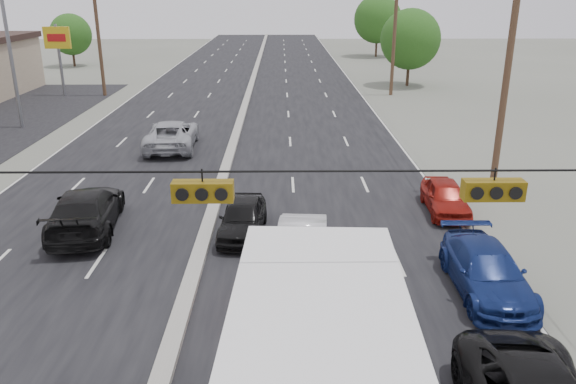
# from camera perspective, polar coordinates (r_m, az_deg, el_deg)

# --- Properties ---
(road_surface) EXTENTS (20.00, 160.00, 0.02)m
(road_surface) POSITION_cam_1_polar(r_m,az_deg,el_deg) (40.12, -4.82, 7.27)
(road_surface) COLOR black
(road_surface) RESTS_ON ground
(center_median) EXTENTS (0.50, 160.00, 0.20)m
(center_median) POSITION_cam_1_polar(r_m,az_deg,el_deg) (40.10, -4.83, 7.41)
(center_median) COLOR gray
(center_median) RESTS_ON ground
(utility_pole_left_c) EXTENTS (1.60, 0.30, 10.00)m
(utility_pole_left_c) POSITION_cam_1_polar(r_m,az_deg,el_deg) (51.53, -18.71, 14.87)
(utility_pole_left_c) COLOR #422D1E
(utility_pole_left_c) RESTS_ON ground
(utility_pole_right_b) EXTENTS (1.60, 0.30, 10.00)m
(utility_pole_right_b) POSITION_cam_1_polar(r_m,az_deg,el_deg) (26.17, 21.30, 10.65)
(utility_pole_right_b) COLOR #422D1E
(utility_pole_right_b) RESTS_ON ground
(utility_pole_right_c) EXTENTS (1.60, 0.30, 10.00)m
(utility_pole_right_c) POSITION_cam_1_polar(r_m,az_deg,el_deg) (50.13, 10.76, 15.42)
(utility_pole_right_c) COLOR #422D1E
(utility_pole_right_c) RESTS_ON ground
(traffic_signals) EXTENTS (25.00, 0.30, 0.54)m
(traffic_signals) POSITION_cam_1_polar(r_m,az_deg,el_deg) (9.72, -9.24, 0.33)
(traffic_signals) COLOR black
(traffic_signals) RESTS_ON ground
(pole_sign_far) EXTENTS (2.20, 0.25, 6.00)m
(pole_sign_far) POSITION_cam_1_polar(r_m,az_deg,el_deg) (52.73, -22.35, 13.77)
(pole_sign_far) COLOR slate
(pole_sign_far) RESTS_ON ground
(tree_left_far) EXTENTS (4.80, 4.80, 6.12)m
(tree_left_far) POSITION_cam_1_polar(r_m,az_deg,el_deg) (73.56, -21.20, 14.70)
(tree_left_far) COLOR #382619
(tree_left_far) RESTS_ON ground
(tree_right_mid) EXTENTS (5.60, 5.60, 7.14)m
(tree_right_mid) POSITION_cam_1_polar(r_m,az_deg,el_deg) (55.58, 12.32, 14.93)
(tree_right_mid) COLOR #382619
(tree_right_mid) RESTS_ON ground
(tree_right_far) EXTENTS (6.40, 6.40, 8.16)m
(tree_right_far) POSITION_cam_1_polar(r_m,az_deg,el_deg) (80.24, 9.10, 16.95)
(tree_right_far) COLOR #382619
(tree_right_far) RESTS_ON ground
(box_truck) EXTENTS (3.18, 8.15, 4.07)m
(box_truck) POSITION_cam_1_polar(r_m,az_deg,el_deg) (10.74, 3.03, -18.18)
(box_truck) COLOR black
(box_truck) RESTS_ON ground
(red_sedan) EXTENTS (1.39, 3.88, 1.27)m
(red_sedan) POSITION_cam_1_polar(r_m,az_deg,el_deg) (15.88, -0.07, -10.65)
(red_sedan) COLOR red
(red_sedan) RESTS_ON ground
(queue_car_a) EXTENTS (1.84, 4.10, 1.37)m
(queue_car_a) POSITION_cam_1_polar(r_m,az_deg,el_deg) (21.00, -4.63, -2.65)
(queue_car_a) COLOR black
(queue_car_a) RESTS_ON ground
(queue_car_b) EXTENTS (1.94, 4.68, 1.51)m
(queue_car_b) POSITION_cam_1_polar(r_m,az_deg,el_deg) (18.32, 1.40, -5.86)
(queue_car_b) COLOR silver
(queue_car_b) RESTS_ON ground
(queue_car_d) EXTENTS (2.03, 4.86, 1.40)m
(queue_car_d) POSITION_cam_1_polar(r_m,az_deg,el_deg) (18.10, 19.51, -7.62)
(queue_car_d) COLOR navy
(queue_car_d) RESTS_ON ground
(queue_car_e) EXTENTS (1.75, 3.94, 1.32)m
(queue_car_e) POSITION_cam_1_polar(r_m,az_deg,el_deg) (23.96, 15.69, -0.52)
(queue_car_e) COLOR maroon
(queue_car_e) RESTS_ON ground
(oncoming_near) EXTENTS (3.00, 5.88, 1.63)m
(oncoming_near) POSITION_cam_1_polar(r_m,az_deg,el_deg) (22.64, -19.84, -1.76)
(oncoming_near) COLOR black
(oncoming_near) RESTS_ON ground
(oncoming_far) EXTENTS (3.01, 5.99, 1.63)m
(oncoming_far) POSITION_cam_1_polar(r_m,az_deg,el_deg) (33.22, -11.72, 5.71)
(oncoming_far) COLOR #A6A8AE
(oncoming_far) RESTS_ON ground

